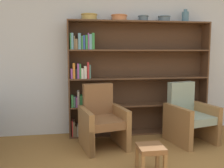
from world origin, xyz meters
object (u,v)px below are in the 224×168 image
armchair_leather (102,120)px  armchair_cushioned (189,117)px  vase_tall (185,17)px  bowl_stoneware (143,18)px  bowl_terracotta (119,17)px  bowl_cream (89,17)px  bowl_sage (164,18)px  bookshelf (129,78)px  footstool (151,152)px

armchair_leather → armchair_cushioned: 1.44m
vase_tall → armchair_leather: (-1.56, -0.54, -1.69)m
bowl_stoneware → armchair_cushioned: (0.65, -0.54, -1.64)m
bowl_terracotta → vase_tall: vase_tall is taller
bowl_stoneware → bowl_cream: bearing=180.0°
bowl_cream → bowl_sage: bowl_cream is taller
bookshelf → footstool: size_ratio=6.70×
bookshelf → bowl_terracotta: bearing=-170.7°
bowl_cream → footstool: bowl_cream is taller
armchair_leather → armchair_cushioned: size_ratio=1.00×
bookshelf → armchair_cushioned: (0.90, -0.57, -0.59)m
bowl_stoneware → bowl_sage: 0.38m
bowl_cream → armchair_leather: bowl_cream is taller
vase_tall → footstool: 2.65m
bookshelf → bowl_sage: size_ratio=11.34×
bookshelf → armchair_leather: bearing=-133.9°
bowl_cream → armchair_cushioned: (1.59, -0.54, -1.65)m
bookshelf → bowl_cream: size_ratio=8.88×
footstool → armchair_leather: bearing=113.3°
vase_tall → armchair_cushioned: bearing=-102.8°
bowl_sage → bowl_cream: bearing=180.0°
armchair_cushioned → bowl_cream: bearing=-32.6°
bowl_stoneware → armchair_leather: (-0.79, -0.54, -1.64)m
armchair_cushioned → footstool: (-0.99, -1.05, -0.12)m
bowl_stoneware → armchair_leather: bowl_stoneware is taller
bowl_cream → bowl_terracotta: size_ratio=1.00×
bowl_terracotta → armchair_leather: (-0.36, -0.54, -1.65)m
footstool → bowl_sage: bearing=65.7°
bowl_stoneware → bowl_sage: size_ratio=0.85×
bowl_terracotta → bowl_stoneware: bowl_terracotta is taller
bookshelf → vase_tall: bearing=-1.7°
bowl_cream → armchair_leather: size_ratio=0.29×
footstool → vase_tall: bearing=55.0°
vase_tall → bowl_sage: bearing=180.0°
bookshelf → armchair_cushioned: size_ratio=2.60×
bowl_sage → armchair_leather: size_ratio=0.23×
bowl_cream → bowl_terracotta: bowl_cream is taller
bookshelf → armchair_leather: (-0.54, -0.57, -0.59)m
bowl_sage → footstool: (-0.72, -1.59, -1.76)m
bowl_sage → armchair_cushioned: size_ratio=0.23×
bowl_sage → footstool: bowl_sage is taller
bookshelf → bowl_terracotta: 1.07m
footstool → bowl_stoneware: bearing=78.0°
armchair_leather → bowl_terracotta: bearing=-135.9°
bowl_stoneware → armchair_cushioned: bowl_stoneware is taller
bowl_sage → footstool: bearing=-114.3°
bowl_cream → bowl_stoneware: bowl_cream is taller
armchair_cushioned → footstool: bearing=32.7°
bowl_cream → bookshelf: bearing=2.5°
armchair_leather → bowl_stoneware: bearing=-157.5°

